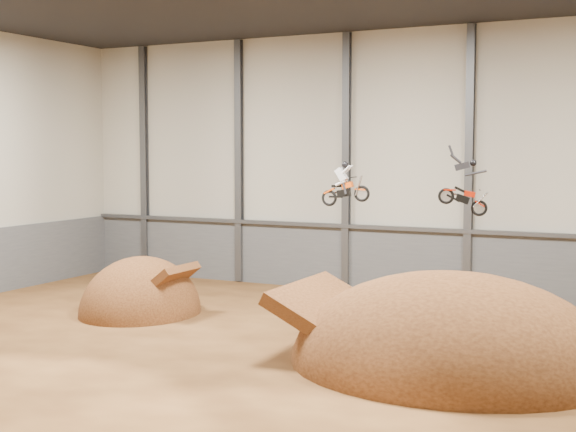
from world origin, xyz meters
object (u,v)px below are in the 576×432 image
at_px(landing_ramp, 450,366).
at_px(fmx_rider_a, 347,181).
at_px(fmx_rider_b, 460,181).
at_px(takeoff_ramp, 141,313).

distance_m(landing_ramp, fmx_rider_a, 9.73).
relative_size(landing_ramp, fmx_rider_b, 4.57).
bearing_deg(fmx_rider_a, landing_ramp, -40.07).
bearing_deg(fmx_rider_a, takeoff_ramp, -171.19).
height_order(landing_ramp, fmx_rider_a, fmx_rider_a).
relative_size(takeoff_ramp, landing_ramp, 0.54).
distance_m(takeoff_ramp, fmx_rider_a, 11.66).
relative_size(fmx_rider_a, fmx_rider_b, 0.86).
distance_m(takeoff_ramp, landing_ramp, 15.67).
height_order(takeoff_ramp, fmx_rider_a, fmx_rider_a).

